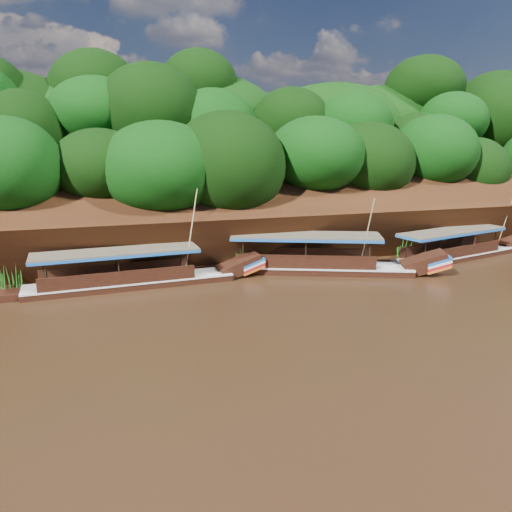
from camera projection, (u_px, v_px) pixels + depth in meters
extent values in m
plane|color=black|center=(377.00, 305.00, 27.20)|extent=(160.00, 160.00, 0.00)
cube|color=black|center=(280.00, 204.00, 41.26)|extent=(120.00, 16.12, 13.64)
cube|color=black|center=(247.00, 225.00, 51.39)|extent=(120.00, 24.00, 12.00)
ellipsoid|color=#103408|center=(211.00, 209.00, 38.64)|extent=(18.00, 8.00, 6.40)
ellipsoid|color=#103408|center=(255.00, 134.00, 46.44)|extent=(24.00, 11.00, 8.40)
cube|color=black|center=(456.00, 259.00, 37.44)|extent=(11.88, 4.75, 0.83)
cube|color=silver|center=(457.00, 254.00, 37.35)|extent=(11.90, 4.81, 0.09)
cube|color=black|center=(511.00, 241.00, 40.56)|extent=(3.05, 2.13, 1.60)
cube|color=brown|center=(452.00, 231.00, 36.56)|extent=(9.48, 4.44, 0.11)
cube|color=#1B5AB0|center=(452.00, 232.00, 36.58)|extent=(9.48, 4.44, 0.17)
cylinder|color=tan|center=(508.00, 215.00, 38.85)|extent=(0.55, 1.79, 4.93)
cube|color=black|center=(317.00, 272.00, 33.81)|extent=(12.59, 6.70, 0.95)
cube|color=silver|center=(317.00, 266.00, 33.70)|extent=(12.61, 6.77, 0.11)
cube|color=black|center=(424.00, 263.00, 33.12)|extent=(3.41, 2.69, 1.77)
cube|color=#1B5AB0|center=(437.00, 259.00, 32.99)|extent=(2.10, 2.24, 0.65)
cube|color=#AC131A|center=(436.00, 264.00, 33.08)|extent=(2.10, 2.24, 0.65)
cube|color=brown|center=(306.00, 235.00, 33.27)|extent=(10.16, 6.04, 0.13)
cube|color=#1B5AB0|center=(306.00, 237.00, 33.30)|extent=(10.16, 6.04, 0.19)
cylinder|color=tan|center=(367.00, 233.00, 32.30)|extent=(0.16, 1.58, 4.61)
cube|color=black|center=(132.00, 286.00, 30.56)|extent=(12.50, 2.84, 0.85)
cube|color=silver|center=(131.00, 280.00, 30.47)|extent=(12.51, 2.90, 0.09)
cube|color=black|center=(239.00, 266.00, 32.78)|extent=(3.01, 1.73, 1.67)
cube|color=#1B5AB0|center=(251.00, 261.00, 32.97)|extent=(1.62, 1.70, 0.62)
cube|color=#AC131A|center=(251.00, 265.00, 33.05)|extent=(1.62, 1.70, 0.62)
cube|color=brown|center=(116.00, 252.00, 29.77)|extent=(9.84, 2.98, 0.11)
cube|color=#1B5AB0|center=(117.00, 253.00, 29.79)|extent=(9.84, 2.98, 0.17)
cylinder|color=tan|center=(191.00, 232.00, 30.92)|extent=(1.28, 1.60, 5.23)
cone|color=#216018|center=(12.00, 276.00, 29.98)|extent=(1.50, 1.50, 1.56)
cone|color=#216018|center=(121.00, 262.00, 32.47)|extent=(1.50, 1.50, 1.92)
cone|color=#216018|center=(237.00, 259.00, 33.92)|extent=(1.50, 1.50, 1.66)
cone|color=#216018|center=(318.00, 252.00, 35.76)|extent=(1.50, 1.50, 1.76)
cone|color=#216018|center=(404.00, 245.00, 37.90)|extent=(1.50, 1.50, 1.80)
cone|color=#216018|center=(459.00, 241.00, 39.45)|extent=(1.50, 1.50, 1.71)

